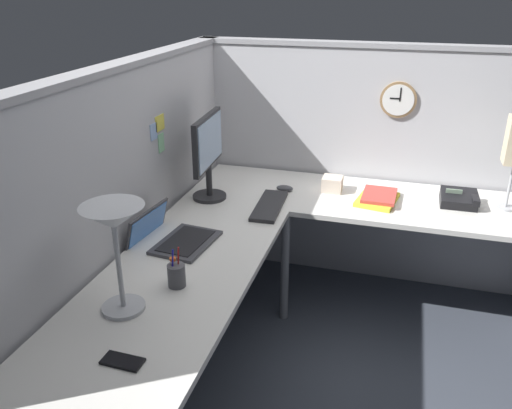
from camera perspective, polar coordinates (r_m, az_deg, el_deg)
name	(u,v)px	position (r m, az deg, el deg)	size (l,w,h in m)	color
ground_plane	(304,337)	(3.17, 5.24, -14.22)	(6.80, 6.80, 0.00)	#383D47
cubicle_wall_back	(127,223)	(2.73, -13.95, -1.99)	(2.57, 0.12, 1.58)	#B2B2B7
cubicle_wall_right	(373,166)	(3.54, 12.71, 4.09)	(0.12, 2.37, 1.58)	#B2B2B7
desk	(312,255)	(2.70, 6.12, -5.54)	(2.35, 2.15, 0.73)	silver
monitor	(208,151)	(3.02, -5.25, 5.86)	(0.46, 0.20, 0.50)	#232326
laptop	(169,236)	(2.64, -9.50, -3.43)	(0.38, 0.41, 0.22)	#38383D
keyboard	(269,206)	(2.98, 1.48, -0.14)	(0.43, 0.14, 0.02)	#232326
computer_mouse	(285,188)	(3.22, 3.16, 1.79)	(0.06, 0.10, 0.03)	#38383D
desk_lamp_dome	(114,226)	(1.99, -15.27, -2.31)	(0.24, 0.24, 0.44)	#B7BABF
pen_cup	(176,275)	(2.25, -8.70, -7.62)	(0.08, 0.08, 0.18)	#4C4C51
cell_phone	(123,361)	(1.91, -14.38, -16.27)	(0.07, 0.14, 0.01)	black
office_phone	(460,199)	(3.22, 21.40, 0.53)	(0.19, 0.21, 0.11)	black
book_stack	(378,198)	(3.14, 13.19, 0.72)	(0.31, 0.26, 0.04)	yellow
tissue_box	(332,184)	(3.23, 8.35, 2.23)	(0.12, 0.12, 0.09)	beige
wall_clock	(398,100)	(3.36, 15.29, 11.00)	(0.04, 0.22, 0.22)	olive
pinned_note_leftmost	(160,123)	(2.84, -10.47, 8.76)	(0.10, 0.00, 0.08)	#EAD84C
pinned_note_middle	(161,143)	(2.87, -10.33, 6.65)	(0.06, 0.00, 0.10)	#8CCC99
pinned_note_rightmost	(154,132)	(2.78, -11.13, 7.81)	(0.07, 0.00, 0.09)	#99B7E5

